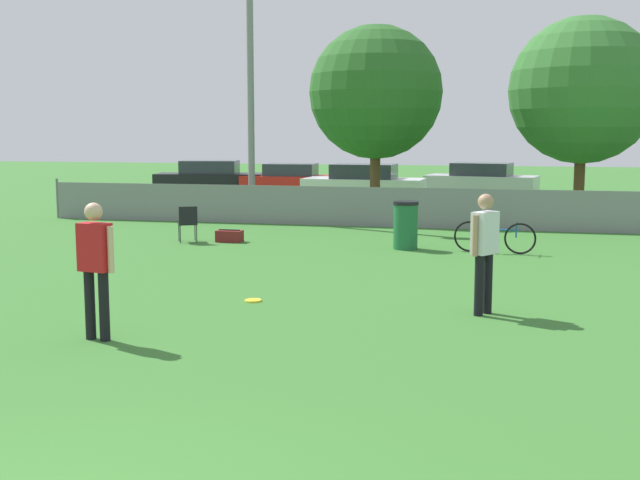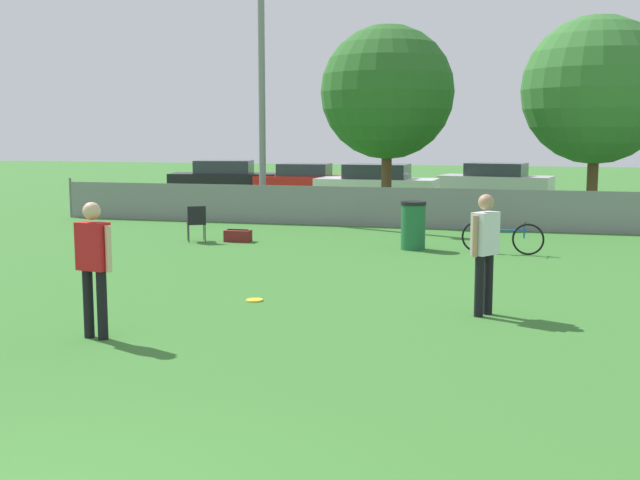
% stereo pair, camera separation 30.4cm
% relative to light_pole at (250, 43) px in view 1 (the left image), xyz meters
% --- Properties ---
extents(fence_backline, '(21.03, 0.07, 1.21)m').
position_rel_light_pole_xyz_m(fence_backline, '(4.55, -0.95, -4.64)').
color(fence_backline, gray).
rests_on(fence_backline, ground_plane).
extents(light_pole, '(0.90, 0.36, 8.84)m').
position_rel_light_pole_xyz_m(light_pole, '(0.00, 0.00, 0.00)').
color(light_pole, gray).
rests_on(light_pole, ground_plane).
extents(tree_near_pole, '(4.11, 4.11, 5.88)m').
position_rel_light_pole_xyz_m(tree_near_pole, '(3.42, 1.92, -1.37)').
color(tree_near_pole, brown).
rests_on(tree_near_pole, ground_plane).
extents(tree_far_right, '(4.33, 4.33, 6.00)m').
position_rel_light_pole_xyz_m(tree_far_right, '(9.54, 2.31, -1.36)').
color(tree_far_right, brown).
rests_on(tree_far_right, ground_plane).
extents(player_defender_red, '(0.56, 0.29, 1.75)m').
position_rel_light_pole_xyz_m(player_defender_red, '(2.52, -13.88, -4.17)').
color(player_defender_red, black).
rests_on(player_defender_red, ground_plane).
extents(player_receiver_white, '(0.40, 0.49, 1.75)m').
position_rel_light_pole_xyz_m(player_receiver_white, '(7.21, -11.30, -4.17)').
color(player_receiver_white, black).
rests_on(player_receiver_white, ground_plane).
extents(frisbee_disc, '(0.27, 0.27, 0.03)m').
position_rel_light_pole_xyz_m(frisbee_disc, '(3.70, -11.20, -5.17)').
color(frisbee_disc, yellow).
rests_on(frisbee_disc, ground_plane).
extents(folding_chair_sideline, '(0.59, 0.59, 0.87)m').
position_rel_light_pole_xyz_m(folding_chair_sideline, '(0.09, -5.14, -4.68)').
color(folding_chair_sideline, '#333338').
rests_on(folding_chair_sideline, ground_plane).
extents(bicycle_sideline, '(1.76, 0.44, 0.73)m').
position_rel_light_pole_xyz_m(bicycle_sideline, '(7.24, -5.19, -4.83)').
color(bicycle_sideline, black).
rests_on(bicycle_sideline, ground_plane).
extents(trash_bin, '(0.57, 0.57, 1.08)m').
position_rel_light_pole_xyz_m(trash_bin, '(5.28, -5.04, -4.64)').
color(trash_bin, '#1E6638').
rests_on(trash_bin, ground_plane).
extents(gear_bag_sideline, '(0.61, 0.34, 0.30)m').
position_rel_light_pole_xyz_m(gear_bag_sideline, '(1.03, -4.85, -5.05)').
color(gear_bag_sideline, maroon).
rests_on(gear_bag_sideline, ground_plane).
extents(parked_car_dark, '(4.69, 2.42, 1.43)m').
position_rel_light_pole_xyz_m(parked_car_dark, '(-4.74, 8.79, -4.50)').
color(parked_car_dark, black).
rests_on(parked_car_dark, ground_plane).
extents(parked_car_red, '(4.05, 2.04, 1.33)m').
position_rel_light_pole_xyz_m(parked_car_red, '(-1.28, 9.03, -4.54)').
color(parked_car_red, black).
rests_on(parked_car_red, ground_plane).
extents(parked_car_white, '(4.46, 1.93, 1.44)m').
position_rel_light_pole_xyz_m(parked_car_white, '(2.24, 6.46, -4.49)').
color(parked_car_white, black).
rests_on(parked_car_white, ground_plane).
extents(parked_car_silver, '(4.64, 2.55, 1.38)m').
position_rel_light_pole_xyz_m(parked_car_silver, '(6.39, 10.35, -4.52)').
color(parked_car_silver, black).
rests_on(parked_car_silver, ground_plane).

